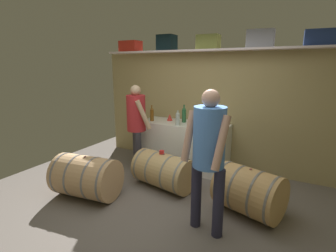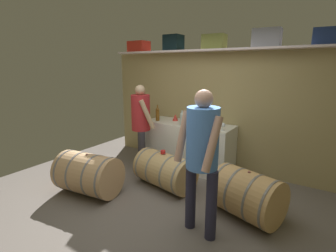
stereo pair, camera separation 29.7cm
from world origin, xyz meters
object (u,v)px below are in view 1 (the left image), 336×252
object	(u,v)px
work_cabinet	(184,145)
visitor_tasting	(137,119)
toolcase_red	(131,46)
toolcase_olive	(208,42)
toolcase_black	(167,43)
red_funnel	(170,117)
toolcase_grey	(260,39)
wine_bottle_amber	(152,114)
wine_barrel_far	(87,177)
wine_glass	(219,124)
wine_bottle_clear	(178,118)
wine_bottle_green	(184,115)
toolcase_navy	(321,38)
winemaker_pouring	(209,148)
tasting_cup	(162,152)
wine_barrel_flank	(249,191)
wine_barrel_near	(164,171)

from	to	relation	value
work_cabinet	visitor_tasting	xyz separation A→B (m)	(-0.66, -0.56, 0.53)
toolcase_red	toolcase_olive	world-z (taller)	toolcase_olive
toolcase_black	red_funnel	xyz separation A→B (m)	(0.15, -0.16, -1.38)
toolcase_grey	wine_bottle_amber	size ratio (longest dim) A/B	1.32
toolcase_black	toolcase_olive	distance (m)	0.82
toolcase_olive	work_cabinet	distance (m)	1.90
toolcase_black	red_funnel	bearing A→B (deg)	-47.74
toolcase_olive	wine_barrel_far	distance (m)	2.97
toolcase_grey	wine_glass	bearing A→B (deg)	-144.27
wine_bottle_clear	wine_bottle_green	xyz separation A→B (m)	(-0.00, 0.27, 0.02)
wine_bottle_amber	wine_glass	world-z (taller)	wine_bottle_amber
toolcase_red	toolcase_navy	world-z (taller)	toolcase_navy
toolcase_black	winemaker_pouring	xyz separation A→B (m)	(1.52, -1.86, -1.29)
work_cabinet	toolcase_olive	bearing A→B (deg)	33.64
work_cabinet	wine_bottle_green	size ratio (longest dim) A/B	5.00
winemaker_pouring	tasting_cup	bearing A→B (deg)	-22.97
work_cabinet	wine_bottle_amber	xyz separation A→B (m)	(-0.62, -0.12, 0.56)
toolcase_black	red_funnel	size ratio (longest dim) A/B	2.40
wine_bottle_green	toolcase_grey	bearing A→B (deg)	7.50
toolcase_navy	wine_bottle_amber	size ratio (longest dim) A/B	1.42
toolcase_red	toolcase_navy	distance (m)	3.34
wine_barrel_flank	work_cabinet	bearing A→B (deg)	161.00
toolcase_red	tasting_cup	xyz separation A→B (m)	(1.36, -1.13, -1.69)
toolcase_grey	red_funnel	bearing A→B (deg)	-176.48
toolcase_olive	work_cabinet	xyz separation A→B (m)	(-0.34, -0.22, -1.85)
wine_bottle_amber	wine_glass	bearing A→B (deg)	-1.72
toolcase_red	toolcase_black	distance (m)	0.84
visitor_tasting	wine_glass	bearing A→B (deg)	62.98
red_funnel	wine_barrel_flank	distance (m)	2.14
toolcase_olive	tasting_cup	distance (m)	2.07
wine_bottle_amber	winemaker_pouring	xyz separation A→B (m)	(1.66, -1.52, 0.03)
toolcase_navy	wine_glass	world-z (taller)	toolcase_navy
toolcase_grey	wine_bottle_clear	world-z (taller)	toolcase_grey
work_cabinet	wine_barrel_near	world-z (taller)	work_cabinet
toolcase_black	wine_barrel_far	distance (m)	2.79
toolcase_red	wine_bottle_amber	world-z (taller)	toolcase_red
toolcase_black	visitor_tasting	distance (m)	1.56
wine_barrel_flank	winemaker_pouring	world-z (taller)	winemaker_pouring
toolcase_red	visitor_tasting	world-z (taller)	toolcase_red
toolcase_red	wine_bottle_amber	bearing A→B (deg)	-24.72
red_funnel	wine_glass	bearing A→B (deg)	-12.07
toolcase_red	winemaker_pouring	world-z (taller)	toolcase_red
toolcase_olive	wine_bottle_clear	world-z (taller)	toolcase_olive
work_cabinet	wine_barrel_flank	size ratio (longest dim) A/B	1.74
wine_bottle_green	red_funnel	bearing A→B (deg)	179.15
toolcase_black	toolcase_grey	world-z (taller)	toolcase_black
work_cabinet	winemaker_pouring	size ratio (longest dim) A/B	0.99
wine_barrel_near	toolcase_red	bearing A→B (deg)	151.49
toolcase_black	toolcase_olive	bearing A→B (deg)	-0.51
wine_bottle_green	wine_bottle_clear	bearing A→B (deg)	-89.33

